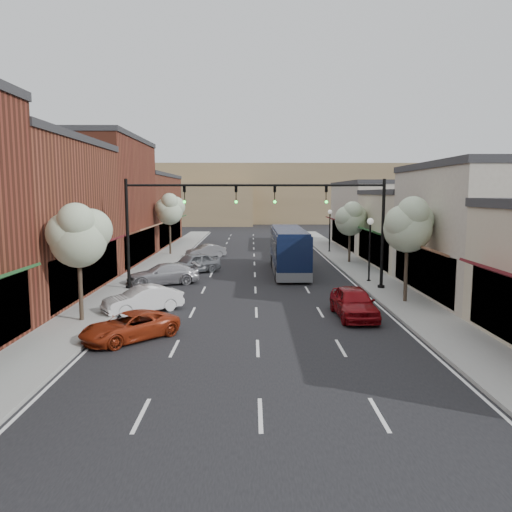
{
  "coord_description": "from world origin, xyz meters",
  "views": [
    {
      "loc": [
        -0.24,
        -23.15,
        6.11
      ],
      "look_at": [
        0.04,
        7.86,
        2.2
      ],
      "focal_mm": 35.0,
      "sensor_mm": 36.0,
      "label": 1
    }
  ],
  "objects_px": {
    "signal_mast_right": "(345,217)",
    "parked_car_a": "(130,326)",
    "tree_right_far": "(351,218)",
    "red_hatchback": "(354,302)",
    "parked_car_e": "(206,251)",
    "parked_car_b": "(143,299)",
    "tree_left_near": "(79,234)",
    "coach_bus": "(289,250)",
    "tree_left_far": "(170,209)",
    "tree_right_near": "(409,224)",
    "signal_mast_left": "(165,217)",
    "lamp_post_far": "(330,224)",
    "parked_car_d": "(192,263)",
    "lamp_post_near": "(370,239)",
    "parked_car_c": "(163,274)"
  },
  "relations": [
    {
      "from": "signal_mast_right",
      "to": "parked_car_a",
      "type": "bearing_deg",
      "value": -135.44
    },
    {
      "from": "tree_right_far",
      "to": "red_hatchback",
      "type": "xyz_separation_m",
      "value": [
        -3.55,
        -19.06,
        -3.23
      ]
    },
    {
      "from": "signal_mast_right",
      "to": "parked_car_e",
      "type": "xyz_separation_m",
      "value": [
        -10.24,
        16.21,
        -4.0
      ]
    },
    {
      "from": "red_hatchback",
      "to": "parked_car_b",
      "type": "relative_size",
      "value": 1.11
    },
    {
      "from": "tree_left_near",
      "to": "coach_bus",
      "type": "xyz_separation_m",
      "value": [
        10.88,
        15.18,
        -2.44
      ]
    },
    {
      "from": "tree_left_far",
      "to": "red_hatchback",
      "type": "height_order",
      "value": "tree_left_far"
    },
    {
      "from": "red_hatchback",
      "to": "parked_car_b",
      "type": "height_order",
      "value": "red_hatchback"
    },
    {
      "from": "tree_right_near",
      "to": "parked_car_b",
      "type": "distance_m",
      "value": 14.81
    },
    {
      "from": "signal_mast_left",
      "to": "tree_left_near",
      "type": "distance_m",
      "value": 8.48
    },
    {
      "from": "signal_mast_right",
      "to": "parked_car_e",
      "type": "height_order",
      "value": "signal_mast_right"
    },
    {
      "from": "lamp_post_far",
      "to": "red_hatchback",
      "type": "distance_m",
      "value": 27.38
    },
    {
      "from": "tree_right_far",
      "to": "parked_car_d",
      "type": "distance_m",
      "value": 14.48
    },
    {
      "from": "parked_car_b",
      "to": "lamp_post_near",
      "type": "bearing_deg",
      "value": 87.75
    },
    {
      "from": "lamp_post_near",
      "to": "coach_bus",
      "type": "height_order",
      "value": "lamp_post_near"
    },
    {
      "from": "tree_left_near",
      "to": "parked_car_b",
      "type": "xyz_separation_m",
      "value": [
        2.39,
        2.2,
        -3.55
      ]
    },
    {
      "from": "tree_right_near",
      "to": "parked_car_e",
      "type": "bearing_deg",
      "value": 122.61
    },
    {
      "from": "lamp_post_far",
      "to": "parked_car_a",
      "type": "bearing_deg",
      "value": -113.12
    },
    {
      "from": "tree_right_far",
      "to": "lamp_post_far",
      "type": "height_order",
      "value": "tree_right_far"
    },
    {
      "from": "coach_bus",
      "to": "parked_car_d",
      "type": "distance_m",
      "value": 7.49
    },
    {
      "from": "parked_car_a",
      "to": "coach_bus",
      "type": "bearing_deg",
      "value": 110.72
    },
    {
      "from": "signal_mast_right",
      "to": "tree_left_far",
      "type": "bearing_deg",
      "value": 127.71
    },
    {
      "from": "lamp_post_far",
      "to": "coach_bus",
      "type": "xyz_separation_m",
      "value": [
        -5.17,
        -12.87,
        -1.23
      ]
    },
    {
      "from": "signal_mast_left",
      "to": "parked_car_d",
      "type": "relative_size",
      "value": 1.82
    },
    {
      "from": "parked_car_e",
      "to": "parked_car_b",
      "type": "bearing_deg",
      "value": -33.95
    },
    {
      "from": "signal_mast_left",
      "to": "signal_mast_right",
      "type": "bearing_deg",
      "value": 0.0
    },
    {
      "from": "tree_right_near",
      "to": "tree_left_near",
      "type": "xyz_separation_m",
      "value": [
        -16.6,
        -4.0,
        -0.23
      ]
    },
    {
      "from": "tree_left_near",
      "to": "parked_car_d",
      "type": "height_order",
      "value": "tree_left_near"
    },
    {
      "from": "tree_right_far",
      "to": "parked_car_c",
      "type": "distance_m",
      "value": 17.9
    },
    {
      "from": "coach_bus",
      "to": "parked_car_b",
      "type": "height_order",
      "value": "coach_bus"
    },
    {
      "from": "parked_car_e",
      "to": "tree_right_near",
      "type": "bearing_deg",
      "value": 1.89
    },
    {
      "from": "tree_right_far",
      "to": "signal_mast_left",
      "type": "bearing_deg",
      "value": -139.46
    },
    {
      "from": "tree_left_far",
      "to": "coach_bus",
      "type": "distance_m",
      "value": 15.6
    },
    {
      "from": "parked_car_e",
      "to": "tree_right_far",
      "type": "bearing_deg",
      "value": 41.08
    },
    {
      "from": "red_hatchback",
      "to": "parked_car_d",
      "type": "distance_m",
      "value": 16.85
    },
    {
      "from": "red_hatchback",
      "to": "parked_car_d",
      "type": "height_order",
      "value": "parked_car_d"
    },
    {
      "from": "tree_left_near",
      "to": "parked_car_b",
      "type": "height_order",
      "value": "tree_left_near"
    },
    {
      "from": "parked_car_a",
      "to": "parked_car_d",
      "type": "height_order",
      "value": "parked_car_d"
    },
    {
      "from": "signal_mast_right",
      "to": "signal_mast_left",
      "type": "bearing_deg",
      "value": 180.0
    },
    {
      "from": "lamp_post_far",
      "to": "parked_car_b",
      "type": "xyz_separation_m",
      "value": [
        -13.66,
        -25.85,
        -2.34
      ]
    },
    {
      "from": "tree_left_far",
      "to": "parked_car_d",
      "type": "height_order",
      "value": "tree_left_far"
    },
    {
      "from": "signal_mast_right",
      "to": "lamp_post_near",
      "type": "distance_m",
      "value": 3.69
    },
    {
      "from": "coach_bus",
      "to": "parked_car_e",
      "type": "distance_m",
      "value": 11.67
    },
    {
      "from": "parked_car_c",
      "to": "signal_mast_left",
      "type": "bearing_deg",
      "value": -3.56
    },
    {
      "from": "tree_right_far",
      "to": "parked_car_c",
      "type": "relative_size",
      "value": 1.12
    },
    {
      "from": "lamp_post_near",
      "to": "parked_car_b",
      "type": "xyz_separation_m",
      "value": [
        -13.66,
        -8.35,
        -2.34
      ]
    },
    {
      "from": "tree_right_near",
      "to": "parked_car_c",
      "type": "height_order",
      "value": "tree_right_near"
    },
    {
      "from": "red_hatchback",
      "to": "tree_left_far",
      "type": "bearing_deg",
      "value": 115.51
    },
    {
      "from": "tree_left_near",
      "to": "parked_car_c",
      "type": "relative_size",
      "value": 1.18
    },
    {
      "from": "coach_bus",
      "to": "parked_car_a",
      "type": "relative_size",
      "value": 2.66
    },
    {
      "from": "parked_car_c",
      "to": "parked_car_a",
      "type": "bearing_deg",
      "value": -15.56
    }
  ]
}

